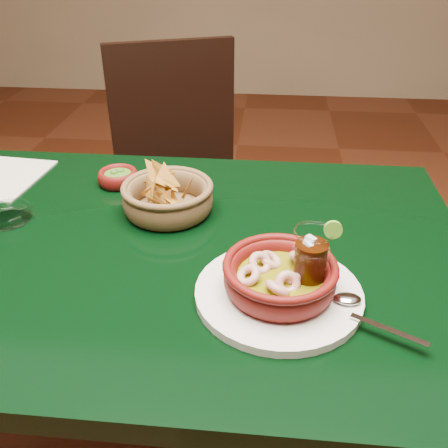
# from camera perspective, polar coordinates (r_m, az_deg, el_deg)

# --- Properties ---
(dining_table) EXTENTS (1.20, 0.80, 0.75)m
(dining_table) POSITION_cam_1_polar(r_m,az_deg,el_deg) (1.02, -7.80, -6.67)
(dining_table) COLOR black
(dining_table) RESTS_ON ground
(dining_chair) EXTENTS (0.57, 0.57, 0.96)m
(dining_chair) POSITION_cam_1_polar(r_m,az_deg,el_deg) (1.69, -4.70, 4.88)
(dining_chair) COLOR black
(dining_chair) RESTS_ON ground
(shrimp_plate) EXTENTS (0.35, 0.27, 0.08)m
(shrimp_plate) POSITION_cam_1_polar(r_m,az_deg,el_deg) (0.80, 6.37, -6.50)
(shrimp_plate) COLOR silver
(shrimp_plate) RESTS_ON dining_table
(chip_basket) EXTENTS (0.22, 0.22, 0.14)m
(chip_basket) POSITION_cam_1_polar(r_m,az_deg,el_deg) (1.04, -6.47, 3.06)
(chip_basket) COLOR brown
(chip_basket) RESTS_ON dining_table
(guacamole_ramekin) EXTENTS (0.11, 0.11, 0.04)m
(guacamole_ramekin) POSITION_cam_1_polar(r_m,az_deg,el_deg) (1.18, -12.00, 5.25)
(guacamole_ramekin) COLOR #530D0B
(guacamole_ramekin) RESTS_ON dining_table
(cola_drink) EXTENTS (0.13, 0.13, 0.15)m
(cola_drink) POSITION_cam_1_polar(r_m,az_deg,el_deg) (0.79, 9.76, -4.83)
(cola_drink) COLOR white
(cola_drink) RESTS_ON dining_table
(glass_ashtray) EXTENTS (0.11, 0.11, 0.03)m
(glass_ashtray) POSITION_cam_1_polar(r_m,az_deg,el_deg) (1.11, -23.55, 0.95)
(glass_ashtray) COLOR white
(glass_ashtray) RESTS_ON dining_table
(paper_menu) EXTENTS (0.18, 0.24, 0.00)m
(paper_menu) POSITION_cam_1_polar(r_m,az_deg,el_deg) (1.30, -23.85, 4.85)
(paper_menu) COLOR beige
(paper_menu) RESTS_ON dining_table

